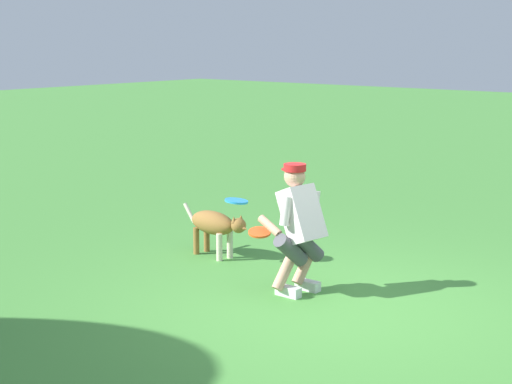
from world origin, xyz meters
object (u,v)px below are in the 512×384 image
Objects in this scene: person at (299,225)px; frisbee_flying at (236,201)px; frisbee_held at (260,232)px; dog at (216,225)px.

person reaches higher than frisbee_flying.
frisbee_held is at bearing 143.03° from frisbee_flying.
dog is at bearing -29.29° from frisbee_held.
person is 1.28m from frisbee_flying.
dog is 0.47m from frisbee_flying.
dog is 1.40m from frisbee_held.
frisbee_held is (0.33, 0.20, -0.09)m from person.
person is at bearing 159.30° from frisbee_flying.
dog is 4.83× the size of frisbee_held.
frisbee_held is (-0.86, 0.65, -0.10)m from frisbee_flying.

